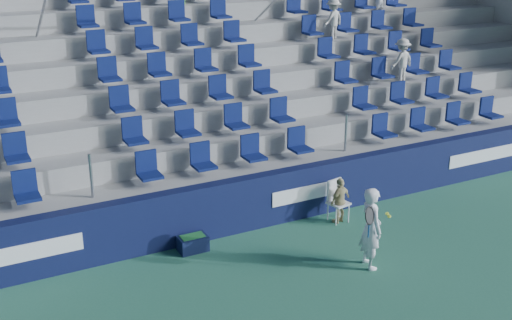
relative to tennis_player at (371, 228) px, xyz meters
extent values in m
plane|color=#2F6F53|center=(-1.51, -0.58, -0.82)|extent=(70.00, 70.00, 0.00)
cube|color=#10163C|center=(-1.51, 2.57, -0.22)|extent=(24.00, 0.30, 1.20)
cube|color=white|center=(-0.01, 2.41, -0.20)|extent=(1.60, 0.02, 0.34)
cube|color=white|center=(5.49, 2.41, -0.20)|extent=(2.40, 0.02, 0.34)
cube|color=gray|center=(-1.51, 3.14, -0.22)|extent=(24.00, 0.85, 1.20)
cube|color=gray|center=(-1.51, 3.99, 0.03)|extent=(24.00, 0.85, 1.70)
cube|color=gray|center=(-1.51, 4.84, 0.28)|extent=(24.00, 0.85, 2.20)
cube|color=gray|center=(-1.51, 5.69, 0.53)|extent=(24.00, 0.85, 2.70)
cube|color=gray|center=(-1.51, 6.54, 0.78)|extent=(24.00, 0.85, 3.20)
cube|color=gray|center=(-1.51, 7.39, 1.03)|extent=(24.00, 0.85, 3.70)
cube|color=gray|center=(-1.51, 8.24, 1.28)|extent=(24.00, 0.85, 4.20)
cube|color=gray|center=(-1.51, 9.09, 1.53)|extent=(24.00, 0.85, 4.70)
cube|color=gray|center=(-1.51, 9.94, 1.78)|extent=(24.00, 0.85, 5.20)
cube|color=gray|center=(-1.51, 10.62, 2.28)|extent=(24.00, 0.50, 6.20)
cube|color=gray|center=(10.34, 6.54, 1.78)|extent=(0.30, 7.65, 5.20)
cube|color=#0C184C|center=(-1.51, 3.14, 0.73)|extent=(16.05, 0.50, 0.70)
cube|color=#0C184C|center=(-1.51, 3.99, 1.23)|extent=(16.05, 0.50, 0.70)
cube|color=#0C184C|center=(-1.51, 4.84, 1.73)|extent=(16.05, 0.50, 0.70)
cube|color=#0C184C|center=(-1.51, 5.69, 2.23)|extent=(16.05, 0.50, 0.70)
cube|color=#0C184C|center=(-1.51, 6.54, 2.73)|extent=(16.05, 0.50, 0.70)
cube|color=#0C184C|center=(-1.51, 7.39, 3.23)|extent=(16.05, 0.50, 0.70)
cylinder|color=gray|center=(-4.51, 6.54, 3.53)|extent=(0.06, 7.68, 4.55)
cylinder|color=gray|center=(1.49, 6.54, 3.53)|extent=(0.06, 7.68, 4.55)
imported|color=beige|center=(3.37, 6.49, 2.95)|extent=(0.83, 0.64, 1.13)
imported|color=beige|center=(4.52, 4.79, 1.97)|extent=(0.82, 0.56, 1.18)
imported|color=white|center=(0.00, 0.00, 0.00)|extent=(0.49, 0.65, 1.63)
cylinder|color=navy|center=(-0.25, -0.25, 0.11)|extent=(0.03, 0.03, 0.28)
torus|color=black|center=(-0.25, -0.25, 0.41)|extent=(0.30, 0.17, 0.28)
plane|color=#262626|center=(-0.25, -0.25, 0.41)|extent=(0.30, 0.16, 0.29)
sphere|color=#C2D230|center=(0.25, -0.20, 0.27)|extent=(0.07, 0.07, 0.07)
sphere|color=#C2D230|center=(0.25, -0.14, 0.30)|extent=(0.07, 0.07, 0.07)
cube|color=white|center=(0.63, 1.97, -0.39)|extent=(0.48, 0.48, 0.04)
cube|color=white|center=(0.63, 2.16, -0.14)|extent=(0.41, 0.12, 0.51)
cylinder|color=white|center=(0.46, 1.80, -0.61)|extent=(0.03, 0.03, 0.41)
cylinder|color=white|center=(0.79, 1.80, -0.61)|extent=(0.03, 0.03, 0.41)
cylinder|color=white|center=(0.46, 2.13, -0.61)|extent=(0.03, 0.03, 0.41)
cylinder|color=white|center=(0.79, 2.13, -0.61)|extent=(0.03, 0.03, 0.41)
imported|color=tan|center=(0.63, 1.92, -0.30)|extent=(0.66, 0.43, 1.05)
cube|color=#0E1534|center=(-2.78, 2.17, -0.66)|extent=(0.59, 0.39, 0.32)
cube|color=#1E662D|center=(-2.78, 2.17, -0.59)|extent=(0.48, 0.28, 0.19)
camera|label=1|loc=(-7.03, -8.74, 5.37)|focal=45.00mm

